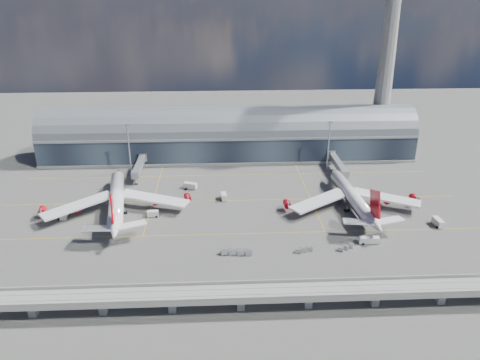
{
  "coord_description": "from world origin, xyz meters",
  "views": [
    {
      "loc": [
        -5.71,
        -167.18,
        88.64
      ],
      "look_at": [
        2.96,
        10.0,
        14.0
      ],
      "focal_mm": 35.0,
      "sensor_mm": 36.0,
      "label": 1
    }
  ],
  "objects_px": {
    "service_truck_4": "(224,197)",
    "cargo_train_2": "(346,247)",
    "service_truck_0": "(64,213)",
    "service_truck_1": "(153,214)",
    "control_tower": "(387,59)",
    "floodlight_mast_right": "(329,144)",
    "service_truck_3": "(438,222)",
    "service_truck_5": "(190,186)",
    "floodlight_mast_left": "(129,148)",
    "airliner_right": "(353,198)",
    "cargo_train_0": "(305,250)",
    "airliner_left": "(116,201)",
    "service_truck_2": "(369,240)",
    "cargo_train_1": "(236,252)"
  },
  "relations": [
    {
      "from": "service_truck_1",
      "to": "cargo_train_0",
      "type": "xyz_separation_m",
      "value": [
        57.62,
        -30.21,
        -0.57
      ]
    },
    {
      "from": "cargo_train_0",
      "to": "service_truck_3",
      "type": "bearing_deg",
      "value": -57.19
    },
    {
      "from": "service_truck_5",
      "to": "airliner_left",
      "type": "bearing_deg",
      "value": 150.08
    },
    {
      "from": "airliner_left",
      "to": "service_truck_4",
      "type": "distance_m",
      "value": 46.15
    },
    {
      "from": "airliner_left",
      "to": "cargo_train_2",
      "type": "height_order",
      "value": "airliner_left"
    },
    {
      "from": "service_truck_2",
      "to": "cargo_train_1",
      "type": "height_order",
      "value": "service_truck_2"
    },
    {
      "from": "service_truck_4",
      "to": "cargo_train_2",
      "type": "bearing_deg",
      "value": -51.61
    },
    {
      "from": "service_truck_2",
      "to": "service_truck_5",
      "type": "relative_size",
      "value": 1.14
    },
    {
      "from": "airliner_right",
      "to": "cargo_train_2",
      "type": "bearing_deg",
      "value": -112.15
    },
    {
      "from": "cargo_train_2",
      "to": "service_truck_4",
      "type": "bearing_deg",
      "value": 72.1
    },
    {
      "from": "cargo_train_0",
      "to": "service_truck_4",
      "type": "bearing_deg",
      "value": 48.14
    },
    {
      "from": "floodlight_mast_right",
      "to": "airliner_left",
      "type": "xyz_separation_m",
      "value": [
        -98.36,
        -44.84,
        -7.93
      ]
    },
    {
      "from": "floodlight_mast_right",
      "to": "service_truck_0",
      "type": "height_order",
      "value": "floodlight_mast_right"
    },
    {
      "from": "control_tower",
      "to": "service_truck_2",
      "type": "bearing_deg",
      "value": -109.23
    },
    {
      "from": "service_truck_3",
      "to": "service_truck_5",
      "type": "height_order",
      "value": "service_truck_3"
    },
    {
      "from": "service_truck_3",
      "to": "service_truck_5",
      "type": "relative_size",
      "value": 0.97
    },
    {
      "from": "control_tower",
      "to": "airliner_left",
      "type": "relative_size",
      "value": 1.57
    },
    {
      "from": "service_truck_2",
      "to": "cargo_train_2",
      "type": "height_order",
      "value": "service_truck_2"
    },
    {
      "from": "control_tower",
      "to": "service_truck_4",
      "type": "distance_m",
      "value": 119.27
    },
    {
      "from": "service_truck_1",
      "to": "service_truck_2",
      "type": "height_order",
      "value": "service_truck_2"
    },
    {
      "from": "service_truck_0",
      "to": "floodlight_mast_right",
      "type": "bearing_deg",
      "value": 11.92
    },
    {
      "from": "floodlight_mast_left",
      "to": "service_truck_3",
      "type": "height_order",
      "value": "floodlight_mast_left"
    },
    {
      "from": "airliner_right",
      "to": "service_truck_2",
      "type": "xyz_separation_m",
      "value": [
        -1.51,
        -28.55,
        -3.69
      ]
    },
    {
      "from": "control_tower",
      "to": "floodlight_mast_left",
      "type": "xyz_separation_m",
      "value": [
        -135.0,
        -28.0,
        -38.0
      ]
    },
    {
      "from": "floodlight_mast_left",
      "to": "floodlight_mast_right",
      "type": "bearing_deg",
      "value": 0.0
    },
    {
      "from": "floodlight_mast_left",
      "to": "service_truck_4",
      "type": "height_order",
      "value": "floodlight_mast_left"
    },
    {
      "from": "service_truck_4",
      "to": "cargo_train_1",
      "type": "height_order",
      "value": "service_truck_4"
    },
    {
      "from": "service_truck_3",
      "to": "service_truck_5",
      "type": "distance_m",
      "value": 107.91
    },
    {
      "from": "service_truck_1",
      "to": "service_truck_3",
      "type": "bearing_deg",
      "value": -100.43
    },
    {
      "from": "service_truck_3",
      "to": "service_truck_4",
      "type": "distance_m",
      "value": 88.97
    },
    {
      "from": "floodlight_mast_left",
      "to": "airliner_left",
      "type": "height_order",
      "value": "floodlight_mast_left"
    },
    {
      "from": "floodlight_mast_right",
      "to": "service_truck_1",
      "type": "height_order",
      "value": "floodlight_mast_right"
    },
    {
      "from": "service_truck_1",
      "to": "service_truck_4",
      "type": "bearing_deg",
      "value": -66.8
    },
    {
      "from": "service_truck_1",
      "to": "cargo_train_2",
      "type": "relative_size",
      "value": 0.71
    },
    {
      "from": "floodlight_mast_right",
      "to": "airliner_left",
      "type": "distance_m",
      "value": 108.39
    },
    {
      "from": "floodlight_mast_right",
      "to": "service_truck_4",
      "type": "bearing_deg",
      "value": -147.68
    },
    {
      "from": "service_truck_3",
      "to": "cargo_train_0",
      "type": "height_order",
      "value": "service_truck_3"
    },
    {
      "from": "floodlight_mast_right",
      "to": "service_truck_5",
      "type": "height_order",
      "value": "floodlight_mast_right"
    },
    {
      "from": "service_truck_4",
      "to": "service_truck_1",
      "type": "bearing_deg",
      "value": -159.24
    },
    {
      "from": "airliner_left",
      "to": "cargo_train_1",
      "type": "relative_size",
      "value": 5.73
    },
    {
      "from": "control_tower",
      "to": "service_truck_4",
      "type": "xyz_separation_m",
      "value": [
        -88.71,
        -61.98,
        -50.13
      ]
    },
    {
      "from": "floodlight_mast_right",
      "to": "floodlight_mast_left",
      "type": "bearing_deg",
      "value": 180.0
    },
    {
      "from": "service_truck_0",
      "to": "service_truck_3",
      "type": "bearing_deg",
      "value": -15.41
    },
    {
      "from": "floodlight_mast_left",
      "to": "cargo_train_0",
      "type": "relative_size",
      "value": 3.83
    },
    {
      "from": "service_truck_0",
      "to": "service_truck_1",
      "type": "relative_size",
      "value": 1.75
    },
    {
      "from": "service_truck_0",
      "to": "service_truck_1",
      "type": "distance_m",
      "value": 36.39
    },
    {
      "from": "control_tower",
      "to": "floodlight_mast_left",
      "type": "height_order",
      "value": "control_tower"
    },
    {
      "from": "airliner_right",
      "to": "service_truck_5",
      "type": "relative_size",
      "value": 9.43
    },
    {
      "from": "control_tower",
      "to": "floodlight_mast_right",
      "type": "xyz_separation_m",
      "value": [
        -35.0,
        -28.0,
        -38.0
      ]
    },
    {
      "from": "airliner_left",
      "to": "service_truck_5",
      "type": "xyz_separation_m",
      "value": [
        29.22,
        23.62,
        -4.2
      ]
    }
  ]
}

